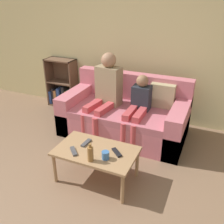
% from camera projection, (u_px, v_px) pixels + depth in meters
% --- Properties ---
extents(ground_plane, '(22.00, 22.00, 0.00)m').
position_uv_depth(ground_plane, '(48.00, 216.00, 2.49)').
color(ground_plane, '#84664C').
extents(wall_back, '(12.00, 0.06, 2.60)m').
position_uv_depth(wall_back, '(136.00, 41.00, 4.03)').
color(wall_back, beige).
rests_on(wall_back, ground_plane).
extents(couch, '(1.86, 0.97, 0.87)m').
position_uv_depth(couch, '(125.00, 116.00, 3.85)').
color(couch, '#D1707F').
rests_on(couch, ground_plane).
extents(bookshelf, '(0.56, 0.28, 0.91)m').
position_uv_depth(bookshelf, '(63.00, 88.00, 4.82)').
color(bookshelf, brown).
rests_on(bookshelf, ground_plane).
extents(coffee_table, '(0.92, 0.55, 0.41)m').
position_uv_depth(coffee_table, '(96.00, 153.00, 2.83)').
color(coffee_table, '#A87F56').
rests_on(coffee_table, ground_plane).
extents(person_adult, '(0.43, 0.70, 1.24)m').
position_uv_depth(person_adult, '(106.00, 89.00, 3.70)').
color(person_adult, '#C6474C').
rests_on(person_adult, ground_plane).
extents(person_child, '(0.26, 0.66, 0.97)m').
position_uv_depth(person_child, '(138.00, 106.00, 3.53)').
color(person_child, '#C6474C').
rests_on(person_child, ground_plane).
extents(cup_near, '(0.08, 0.08, 0.09)m').
position_uv_depth(cup_near, '(105.00, 155.00, 2.65)').
color(cup_near, '#3D70B2').
rests_on(cup_near, coffee_table).
extents(tv_remote_0, '(0.16, 0.15, 0.02)m').
position_uv_depth(tv_remote_0, '(117.00, 152.00, 2.76)').
color(tv_remote_0, black).
rests_on(tv_remote_0, coffee_table).
extents(tv_remote_1, '(0.06, 0.17, 0.02)m').
position_uv_depth(tv_remote_1, '(86.00, 143.00, 2.93)').
color(tv_remote_1, '#47474C').
rests_on(tv_remote_1, coffee_table).
extents(tv_remote_2, '(0.15, 0.16, 0.02)m').
position_uv_depth(tv_remote_2, '(74.00, 151.00, 2.78)').
color(tv_remote_2, '#47474C').
rests_on(tv_remote_2, coffee_table).
extents(bottle, '(0.06, 0.06, 0.21)m').
position_uv_depth(bottle, '(90.00, 154.00, 2.60)').
color(bottle, olive).
rests_on(bottle, coffee_table).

